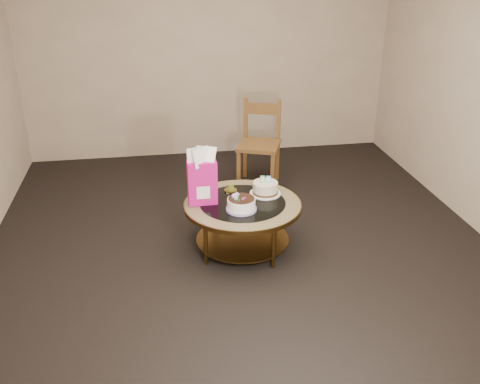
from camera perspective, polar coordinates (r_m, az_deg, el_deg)
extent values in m
plane|color=black|center=(4.81, 0.27, -6.02)|extent=(5.00, 5.00, 0.00)
cube|color=#C0A991|center=(6.71, -3.41, 14.77)|extent=(4.50, 0.02, 2.60)
cube|color=#C0A991|center=(2.07, 12.17, -9.96)|extent=(4.50, 0.02, 2.60)
cylinder|color=brown|center=(4.94, 3.85, -2.40)|extent=(0.04, 0.04, 0.42)
cylinder|color=brown|center=(4.98, -2.66, -2.12)|extent=(0.04, 0.04, 0.42)
cylinder|color=brown|center=(4.49, -3.68, -5.37)|extent=(0.04, 0.04, 0.42)
cylinder|color=brown|center=(4.44, 3.58, -5.73)|extent=(0.04, 0.04, 0.42)
cylinder|color=brown|center=(4.76, 0.27, -4.99)|extent=(0.82, 0.82, 0.02)
cylinder|color=brown|center=(4.60, 0.28, -1.40)|extent=(1.02, 1.02, 0.04)
cylinder|color=#958052|center=(4.59, 0.28, -1.24)|extent=(1.00, 1.00, 0.01)
cylinder|color=black|center=(4.59, 0.28, -1.15)|extent=(0.74, 0.74, 0.01)
cylinder|color=#A991CE|center=(4.45, 0.14, -1.81)|extent=(0.26, 0.26, 0.02)
cylinder|color=white|center=(4.43, 0.14, -1.33)|extent=(0.23, 0.23, 0.10)
cylinder|color=black|center=(4.41, 0.15, -0.69)|extent=(0.22, 0.22, 0.01)
sphere|color=#A991CE|center=(4.41, -0.62, -0.44)|extent=(0.05, 0.05, 0.05)
sphere|color=#A991CE|center=(4.44, -0.31, -0.29)|extent=(0.04, 0.04, 0.04)
sphere|color=#A991CE|center=(4.38, -0.45, -0.68)|extent=(0.04, 0.04, 0.04)
cone|color=#1D6F24|center=(4.41, -0.17, -0.58)|extent=(0.03, 0.03, 0.02)
cone|color=#1D6F24|center=(4.39, -0.79, -0.72)|extent=(0.03, 0.03, 0.02)
cone|color=#1D6F24|center=(4.46, -0.24, -0.31)|extent=(0.03, 0.02, 0.02)
cone|color=#1D6F24|center=(4.37, -0.10, -0.85)|extent=(0.03, 0.03, 0.02)
cylinder|color=white|center=(4.75, 2.71, -0.14)|extent=(0.28, 0.28, 0.01)
cylinder|color=#462714|center=(4.74, 2.71, 0.02)|extent=(0.23, 0.23, 0.02)
cylinder|color=beige|center=(4.72, 2.72, 0.57)|extent=(0.22, 0.22, 0.08)
cube|color=green|center=(4.69, 2.43, 1.40)|extent=(0.04, 0.02, 0.06)
cube|color=white|center=(4.69, 2.43, 1.40)|extent=(0.03, 0.02, 0.05)
cube|color=#469FEE|center=(4.69, 3.05, 1.37)|extent=(0.04, 0.02, 0.06)
cube|color=white|center=(4.69, 3.05, 1.37)|extent=(0.03, 0.02, 0.05)
cube|color=#DA1481|center=(4.52, -4.05, 1.04)|extent=(0.25, 0.14, 0.38)
cube|color=white|center=(4.54, -4.02, 0.27)|extent=(0.11, 0.14, 0.11)
cube|color=#CEC154|center=(4.79, -1.01, 0.10)|extent=(0.11, 0.11, 0.01)
cylinder|color=gold|center=(4.78, -1.01, 0.20)|extent=(0.11, 0.11, 0.01)
cylinder|color=olive|center=(4.77, -1.02, 0.58)|extent=(0.06, 0.06, 0.06)
cylinder|color=black|center=(4.76, -1.02, 0.94)|extent=(0.00, 0.00, 0.01)
cube|color=brown|center=(5.89, 2.02, 4.99)|extent=(0.56, 0.56, 0.04)
cube|color=brown|center=(5.84, -0.13, 2.36)|extent=(0.05, 0.05, 0.47)
cube|color=brown|center=(5.78, 3.50, 2.07)|extent=(0.05, 0.05, 0.47)
cube|color=brown|center=(6.18, 0.57, 3.65)|extent=(0.05, 0.05, 0.47)
cube|color=brown|center=(6.12, 4.00, 3.39)|extent=(0.05, 0.05, 0.47)
cube|color=brown|center=(6.02, 0.59, 7.84)|extent=(0.05, 0.05, 0.48)
cube|color=brown|center=(5.97, 4.14, 7.61)|extent=(0.05, 0.05, 0.48)
cube|color=brown|center=(5.96, 2.37, 8.87)|extent=(0.36, 0.16, 0.12)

